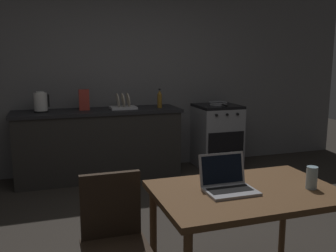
{
  "coord_description": "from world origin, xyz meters",
  "views": [
    {
      "loc": [
        -1.12,
        -2.74,
        1.57
      ],
      "look_at": [
        0.03,
        0.74,
        0.91
      ],
      "focal_mm": 40.18,
      "sensor_mm": 36.0,
      "label": 1
    }
  ],
  "objects": [
    {
      "name": "dish_rack",
      "position": [
        -0.13,
        2.15,
        0.96
      ],
      "size": [
        0.34,
        0.26,
        0.21
      ],
      "color": "silver",
      "rests_on": "kitchen_counter"
    },
    {
      "name": "chair",
      "position": [
        -0.76,
        -0.6,
        0.5
      ],
      "size": [
        0.4,
        0.4,
        0.87
      ],
      "rotation": [
        0.0,
        0.0,
        -0.1
      ],
      "color": "#2D2116",
      "rests_on": "ground_plane"
    },
    {
      "name": "stove_oven",
      "position": [
        1.25,
        2.15,
        0.45
      ],
      "size": [
        0.6,
        0.62,
        0.91
      ],
      "color": "gray",
      "rests_on": "ground_plane"
    },
    {
      "name": "frying_pan",
      "position": [
        1.25,
        2.13,
        0.93
      ],
      "size": [
        0.26,
        0.44,
        0.05
      ],
      "color": "gray",
      "rests_on": "stove_oven"
    },
    {
      "name": "electric_kettle",
      "position": [
        -1.17,
        2.15,
        1.03
      ],
      "size": [
        0.19,
        0.17,
        0.26
      ],
      "color": "black",
      "rests_on": "kitchen_counter"
    },
    {
      "name": "drinking_glass",
      "position": [
        0.5,
        -0.81,
        0.81
      ],
      "size": [
        0.07,
        0.07,
        0.15
      ],
      "color": "#99B7C6",
      "rests_on": "dining_table"
    },
    {
      "name": "dining_table",
      "position": [
        0.09,
        -0.7,
        0.66
      ],
      "size": [
        1.19,
        0.79,
        0.74
      ],
      "color": "brown",
      "rests_on": "ground_plane"
    },
    {
      "name": "laptop",
      "position": [
        -0.04,
        -0.68,
        0.78
      ],
      "size": [
        0.32,
        0.27,
        0.22
      ],
      "rotation": [
        0.0,
        0.0,
        0.18
      ],
      "color": "#99999E",
      "rests_on": "dining_table"
    },
    {
      "name": "kitchen_counter",
      "position": [
        -0.47,
        2.15,
        0.46
      ],
      "size": [
        2.16,
        0.64,
        0.91
      ],
      "color": "#282623",
      "rests_on": "ground_plane"
    },
    {
      "name": "cereal_box",
      "position": [
        -0.64,
        2.17,
        1.04
      ],
      "size": [
        0.13,
        0.05,
        0.27
      ],
      "color": "#B2382D",
      "rests_on": "kitchen_counter"
    },
    {
      "name": "ground_plane",
      "position": [
        0.0,
        0.0,
        0.0
      ],
      "size": [
        12.0,
        12.0,
        0.0
      ],
      "primitive_type": "plane",
      "color": "#2D2823"
    },
    {
      "name": "back_wall",
      "position": [
        0.3,
        2.5,
        1.33
      ],
      "size": [
        6.4,
        0.1,
        2.66
      ],
      "primitive_type": "cube",
      "color": "slate",
      "rests_on": "ground_plane"
    },
    {
      "name": "bottle",
      "position": [
        0.36,
        2.1,
        1.03
      ],
      "size": [
        0.06,
        0.06,
        0.26
      ],
      "color": "#8C601E",
      "rests_on": "kitchen_counter"
    }
  ]
}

